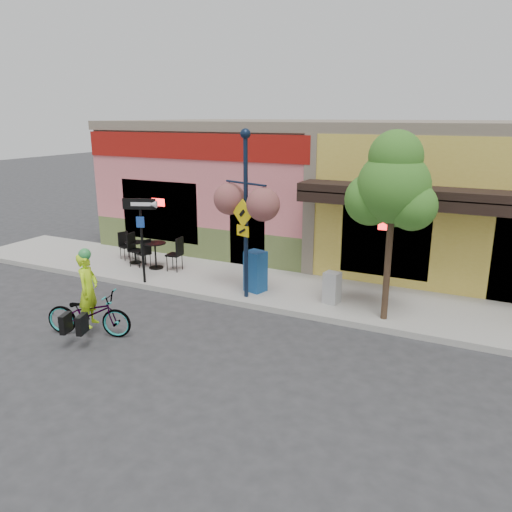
{
  "coord_description": "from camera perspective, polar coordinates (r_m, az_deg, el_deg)",
  "views": [
    {
      "loc": [
        3.84,
        -9.93,
        4.69
      ],
      "look_at": [
        -1.27,
        0.5,
        1.4
      ],
      "focal_mm": 35.0,
      "sensor_mm": 36.0,
      "label": 1
    }
  ],
  "objects": [
    {
      "name": "ground",
      "position": [
        11.63,
        4.6,
        -8.02
      ],
      "size": [
        90.0,
        90.0,
        0.0
      ],
      "primitive_type": "plane",
      "color": "#2D2D30",
      "rests_on": "ground"
    },
    {
      "name": "bicycle",
      "position": [
        11.56,
        -18.57,
        -6.27
      ],
      "size": [
        2.03,
        1.22,
        1.01
      ],
      "primitive_type": "imported",
      "rotation": [
        0.0,
        0.0,
        1.88
      ],
      "color": "maroon",
      "rests_on": "ground"
    },
    {
      "name": "cafe_set_left",
      "position": [
        16.22,
        -13.71,
        0.76
      ],
      "size": [
        1.68,
        1.26,
        0.9
      ],
      "primitive_type": null,
      "rotation": [
        0.0,
        0.0,
        -0.39
      ],
      "color": "black",
      "rests_on": "sidewalk"
    },
    {
      "name": "cafe_set_right",
      "position": [
        15.5,
        -11.43,
        0.5
      ],
      "size": [
        1.82,
        1.02,
        1.05
      ],
      "primitive_type": null,
      "rotation": [
        0.0,
        0.0,
        0.08
      ],
      "color": "black",
      "rests_on": "sidewalk"
    },
    {
      "name": "sidewalk",
      "position": [
        13.35,
        7.79,
        -4.56
      ],
      "size": [
        24.0,
        3.0,
        0.15
      ],
      "primitive_type": "cube",
      "color": "#9E9B93",
      "rests_on": "ground"
    },
    {
      "name": "building",
      "position": [
        18.01,
        13.69,
        7.59
      ],
      "size": [
        18.2,
        8.2,
        4.5
      ],
      "primitive_type": null,
      "color": "#D2686F",
      "rests_on": "ground"
    },
    {
      "name": "street_tree",
      "position": [
        11.38,
        15.11,
        3.17
      ],
      "size": [
        1.91,
        1.91,
        4.31
      ],
      "primitive_type": null,
      "rotation": [
        0.0,
        0.0,
        0.14
      ],
      "color": "#3D7A26",
      "rests_on": "sidewalk"
    },
    {
      "name": "curb",
      "position": [
        12.07,
        5.58,
        -6.73
      ],
      "size": [
        24.0,
        0.12,
        0.15
      ],
      "primitive_type": "cube",
      "color": "#A8A59E",
      "rests_on": "ground"
    },
    {
      "name": "one_way_sign",
      "position": [
        14.09,
        -12.88,
        1.67
      ],
      "size": [
        0.92,
        0.52,
        2.39
      ],
      "primitive_type": null,
      "rotation": [
        0.0,
        0.0,
        0.38
      ],
      "color": "black",
      "rests_on": "sidewalk"
    },
    {
      "name": "newspaper_box_blue",
      "position": [
        13.23,
        -0.06,
        -1.75
      ],
      "size": [
        0.59,
        0.55,
        1.09
      ],
      "primitive_type": null,
      "rotation": [
        0.0,
        0.0,
        -0.26
      ],
      "color": "navy",
      "rests_on": "sidewalk"
    },
    {
      "name": "lamp_post",
      "position": [
        12.41,
        -1.17,
        4.59
      ],
      "size": [
        1.46,
        0.93,
        4.25
      ],
      "primitive_type": null,
      "rotation": [
        0.0,
        0.0,
        -0.31
      ],
      "color": "#101D34",
      "rests_on": "sidewalk"
    },
    {
      "name": "newspaper_box_grey",
      "position": [
        12.57,
        8.67,
        -3.6
      ],
      "size": [
        0.42,
        0.4,
        0.8
      ],
      "primitive_type": null,
      "rotation": [
        0.0,
        0.0,
        -0.17
      ],
      "color": "#A4A4A4",
      "rests_on": "sidewalk"
    },
    {
      "name": "cyclist_rider",
      "position": [
        11.42,
        -18.53,
        -4.87
      ],
      "size": [
        0.55,
        0.68,
        1.63
      ],
      "primitive_type": "imported",
      "rotation": [
        0.0,
        0.0,
        1.88
      ],
      "color": "#C6FF1A",
      "rests_on": "ground"
    }
  ]
}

